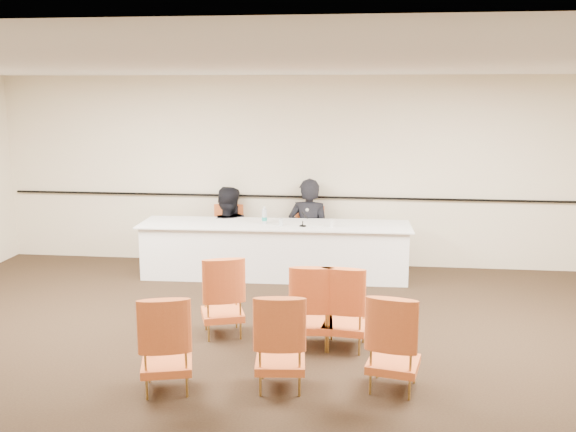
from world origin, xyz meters
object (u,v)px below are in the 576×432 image
object	(u,v)px
coffee_cup	(331,223)
aud_chair_back_right	(394,341)
aud_chair_front_left	(222,295)
aud_chair_back_mid	(280,340)
panelist_second_chair	(227,236)
microphone	(303,218)
panelist_main	(309,236)
drinking_glass	(281,222)
water_bottle	(264,215)
aud_chair_front_right	(346,306)
aud_chair_back_left	(166,342)
panelist_main_chair	(309,237)
panelist_second	(227,241)
aud_chair_front_mid	(312,305)
panel_table	(275,250)

from	to	relation	value
coffee_cup	aud_chair_back_right	bearing A→B (deg)	-77.51
aud_chair_front_left	aud_chair_back_mid	world-z (taller)	same
panelist_second_chair	microphone	size ratio (longest dim) A/B	3.72
panelist_main	aud_chair_front_left	world-z (taller)	panelist_main
panelist_main	drinking_glass	world-z (taller)	panelist_main
water_bottle	aud_chair_front_right	xyz separation A→B (m)	(1.29, -2.63, -0.46)
aud_chair_back_left	panelist_second_chair	bearing A→B (deg)	79.50
aud_chair_front_left	panelist_second_chair	bearing A→B (deg)	82.35
panelist_main_chair	aud_chair_back_right	distance (m)	4.33
panelist_second	coffee_cup	size ratio (longest dim) A/B	14.89
aud_chair_front_mid	aud_chair_back_right	world-z (taller)	same
water_bottle	aud_chair_back_left	world-z (taller)	water_bottle
water_bottle	panelist_main	bearing A→B (deg)	44.42
coffee_cup	aud_chair_front_right	xyz separation A→B (m)	(0.29, -2.51, -0.39)
drinking_glass	aud_chair_front_left	world-z (taller)	aud_chair_front_left
panelist_second	aud_chair_back_left	bearing A→B (deg)	89.21
panelist_main_chair	aud_chair_front_mid	world-z (taller)	same
panelist_second	drinking_glass	bearing A→B (deg)	140.04
panelist_main	microphone	world-z (taller)	panelist_main
water_bottle	drinking_glass	bearing A→B (deg)	-19.07
drinking_glass	coffee_cup	size ratio (longest dim) A/B	0.85
panelist_second	panelist_second_chair	world-z (taller)	panelist_second
coffee_cup	aud_chair_back_left	size ratio (longest dim) A/B	0.12
panelist_main	panelist_second_chair	xyz separation A→B (m)	(-1.32, -0.04, -0.02)
drinking_glass	aud_chair_back_mid	distance (m)	3.62
aud_chair_front_mid	water_bottle	bearing A→B (deg)	105.18
microphone	aud_chair_front_right	world-z (taller)	microphone
coffee_cup	aud_chair_front_mid	xyz separation A→B (m)	(-0.08, -2.51, -0.39)
aud_chair_back_mid	aud_chair_back_left	bearing A→B (deg)	-176.68
panelist_main	microphone	distance (m)	0.87
panelist_second_chair	water_bottle	world-z (taller)	water_bottle
panelist_second_chair	aud_chair_front_left	bearing A→B (deg)	-80.57
aud_chair_front_right	aud_chair_back_right	bearing A→B (deg)	-56.21
panelist_second	aud_chair_front_mid	distance (m)	3.59
panelist_main_chair	panelist_second_chair	size ratio (longest dim) A/B	1.00
water_bottle	aud_chair_back_mid	distance (m)	3.76
panelist_second	aud_chair_back_left	xyz separation A→B (m)	(0.37, -4.40, 0.08)
panelist_second_chair	aud_chair_back_left	world-z (taller)	same
water_bottle	aud_chair_front_mid	xyz separation A→B (m)	(0.92, -2.63, -0.46)
panel_table	aud_chair_front_mid	xyz separation A→B (m)	(0.77, -2.64, 0.07)
panelist_main_chair	aud_chair_front_mid	size ratio (longest dim) A/B	1.00
microphone	water_bottle	distance (m)	0.60
panelist_second	aud_chair_back_left	size ratio (longest dim) A/B	1.85
panelist_main_chair	drinking_glass	world-z (taller)	panelist_main_chair
aud_chair_back_mid	aud_chair_back_right	size ratio (longest dim) A/B	1.00
panelist_main_chair	aud_chair_front_right	bearing A→B (deg)	-79.92
microphone	aud_chair_front_left	distance (m)	2.43
panel_table	panelist_second_chair	xyz separation A→B (m)	(-0.85, 0.56, 0.07)
aud_chair_front_mid	aud_chair_back_mid	world-z (taller)	same
aud_chair_back_left	panelist_main	bearing A→B (deg)	62.62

